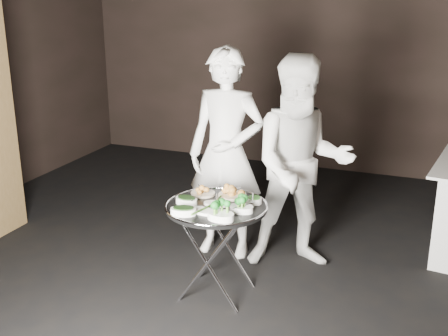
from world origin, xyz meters
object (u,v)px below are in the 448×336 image
(tray_stand, at_px, (217,246))
(serving_tray, at_px, (216,207))
(waiter_left, at_px, (226,154))
(waiter_right, at_px, (301,164))

(tray_stand, bearing_deg, serving_tray, 75.96)
(waiter_left, bearing_deg, waiter_right, -1.74)
(tray_stand, bearing_deg, waiter_right, 58.11)
(tray_stand, xyz_separation_m, waiter_right, (0.44, 0.70, 0.47))
(serving_tray, xyz_separation_m, waiter_right, (0.44, 0.70, 0.16))
(waiter_right, bearing_deg, serving_tray, -144.20)
(waiter_left, relative_size, waiter_right, 1.02)
(tray_stand, xyz_separation_m, waiter_left, (-0.20, 0.70, 0.49))
(waiter_right, bearing_deg, waiter_left, 158.00)
(serving_tray, bearing_deg, waiter_left, 105.78)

